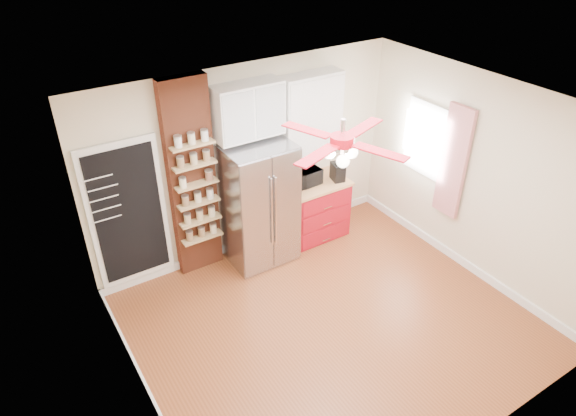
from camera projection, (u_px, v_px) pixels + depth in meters
floor at (331, 323)px, 6.25m from camera, size 4.50×4.50×0.00m
ceiling at (344, 114)px, 4.82m from camera, size 4.50×4.50×0.00m
wall_back at (248, 161)px, 6.97m from camera, size 4.50×0.02×2.70m
wall_front at (487, 352)px, 4.11m from camera, size 4.50×0.02×2.70m
wall_left at (132, 310)px, 4.51m from camera, size 0.02×4.00×2.70m
wall_right at (477, 178)px, 6.57m from camera, size 0.02×4.00×2.70m
chalkboard at (128, 214)px, 6.30m from camera, size 0.95×0.05×1.95m
brick_pillar at (192, 180)px, 6.52m from camera, size 0.60×0.16×2.70m
fridge at (259, 204)px, 6.93m from camera, size 0.90×0.70×1.75m
upper_glass_cabinet at (248, 110)px, 6.40m from camera, size 0.90×0.35×0.70m
red_cabinet at (315, 209)px, 7.64m from camera, size 0.94×0.64×0.90m
upper_shelf_unit at (310, 115)px, 7.00m from camera, size 0.90×0.30×1.15m
window at (427, 140)px, 7.09m from camera, size 0.04×0.75×1.05m
curtain at (453, 162)px, 6.73m from camera, size 0.06×0.40×1.55m
ceiling_fan at (342, 141)px, 4.97m from camera, size 1.40×1.40×0.44m
toaster_oven at (305, 177)px, 7.29m from camera, size 0.44×0.31×0.23m
coffee_maker at (338, 172)px, 7.40m from camera, size 0.21×0.25×0.26m
canister_left at (339, 174)px, 7.47m from camera, size 0.10×0.10×0.14m
canister_right at (334, 172)px, 7.52m from camera, size 0.14×0.14×0.13m
pantry_jar_oats at (183, 183)px, 6.29m from camera, size 0.10×0.10×0.12m
pantry_jar_beans at (209, 175)px, 6.45m from camera, size 0.11×0.11×0.12m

